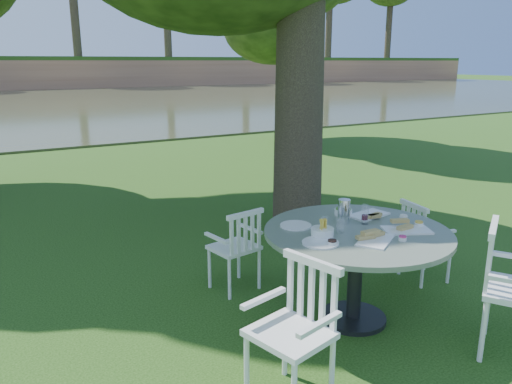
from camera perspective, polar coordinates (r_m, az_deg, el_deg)
ground at (r=5.21m, az=1.13°, el=-9.57°), size 140.00×140.00×0.00m
table at (r=4.20m, az=11.43°, el=-6.08°), size 1.52×1.52×0.81m
chair_ne at (r=5.21m, az=18.20°, el=-4.73°), size 0.44×0.46×0.81m
chair_nw at (r=4.71m, az=-1.93°, el=-5.96°), size 0.47×0.45×0.81m
chair_sw at (r=3.30m, az=5.01°, el=-14.30°), size 0.54×0.56×0.93m
chair_se at (r=4.16m, az=26.57°, el=-8.96°), size 0.67×0.66×0.99m
tableware at (r=4.18m, az=10.48°, el=-3.62°), size 1.16×0.92×0.21m
river at (r=27.24m, az=-25.45°, el=8.82°), size 100.00×28.00×0.12m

